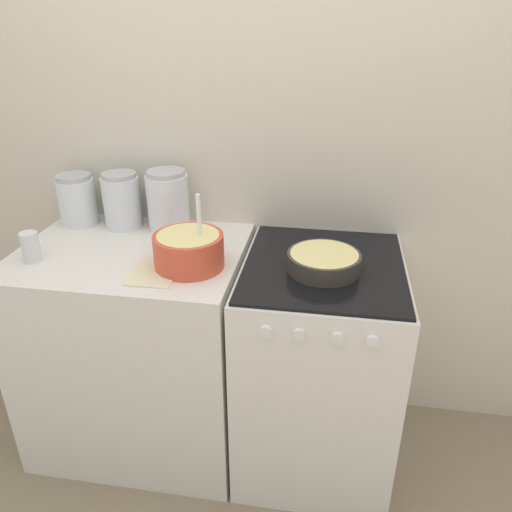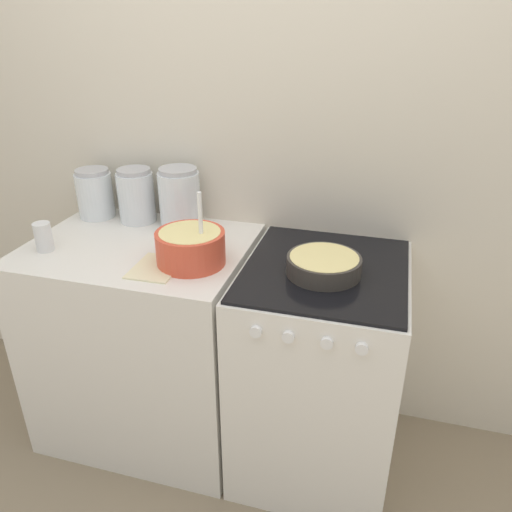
{
  "view_description": "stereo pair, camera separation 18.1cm",
  "coord_description": "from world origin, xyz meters",
  "px_view_note": "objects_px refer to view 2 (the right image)",
  "views": [
    {
      "loc": [
        0.34,
        -1.34,
        1.78
      ],
      "look_at": [
        0.08,
        0.27,
        0.98
      ],
      "focal_mm": 35.0,
      "sensor_mm": 36.0,
      "label": 1
    },
    {
      "loc": [
        0.51,
        -1.3,
        1.78
      ],
      "look_at": [
        0.08,
        0.27,
        0.98
      ],
      "focal_mm": 35.0,
      "sensor_mm": 36.0,
      "label": 2
    }
  ],
  "objects_px": {
    "baking_pan": "(324,265)",
    "storage_jar_middle": "(137,199)",
    "mixing_bowl": "(191,245)",
    "stove": "(319,369)",
    "tin_can": "(43,237)",
    "storage_jar_left": "(95,197)",
    "storage_jar_right": "(180,201)"
  },
  "relations": [
    {
      "from": "baking_pan",
      "to": "storage_jar_middle",
      "type": "relative_size",
      "value": 1.11
    },
    {
      "from": "mixing_bowl",
      "to": "baking_pan",
      "type": "xyz_separation_m",
      "value": [
        0.49,
        0.05,
        -0.04
      ]
    },
    {
      "from": "stove",
      "to": "storage_jar_middle",
      "type": "height_order",
      "value": "storage_jar_middle"
    },
    {
      "from": "storage_jar_middle",
      "to": "tin_can",
      "type": "distance_m",
      "value": 0.44
    },
    {
      "from": "storage_jar_left",
      "to": "tin_can",
      "type": "xyz_separation_m",
      "value": [
        0.0,
        -0.38,
        -0.04
      ]
    },
    {
      "from": "baking_pan",
      "to": "storage_jar_right",
      "type": "height_order",
      "value": "storage_jar_right"
    },
    {
      "from": "storage_jar_middle",
      "to": "storage_jar_right",
      "type": "bearing_deg",
      "value": 0.0
    },
    {
      "from": "storage_jar_left",
      "to": "storage_jar_middle",
      "type": "relative_size",
      "value": 0.92
    },
    {
      "from": "storage_jar_left",
      "to": "storage_jar_right",
      "type": "bearing_deg",
      "value": 0.0
    },
    {
      "from": "baking_pan",
      "to": "storage_jar_right",
      "type": "xyz_separation_m",
      "value": [
        -0.67,
        0.29,
        0.07
      ]
    },
    {
      "from": "baking_pan",
      "to": "storage_jar_right",
      "type": "relative_size",
      "value": 1.03
    },
    {
      "from": "baking_pan",
      "to": "storage_jar_left",
      "type": "relative_size",
      "value": 1.21
    },
    {
      "from": "mixing_bowl",
      "to": "baking_pan",
      "type": "relative_size",
      "value": 1.06
    },
    {
      "from": "storage_jar_middle",
      "to": "storage_jar_left",
      "type": "bearing_deg",
      "value": -180.0
    },
    {
      "from": "stove",
      "to": "storage_jar_left",
      "type": "distance_m",
      "value": 1.25
    },
    {
      "from": "stove",
      "to": "mixing_bowl",
      "type": "distance_m",
      "value": 0.74
    },
    {
      "from": "mixing_bowl",
      "to": "storage_jar_left",
      "type": "bearing_deg",
      "value": 151.01
    },
    {
      "from": "storage_jar_left",
      "to": "storage_jar_right",
      "type": "relative_size",
      "value": 0.85
    },
    {
      "from": "baking_pan",
      "to": "storage_jar_left",
      "type": "xyz_separation_m",
      "value": [
        -1.09,
        0.29,
        0.06
      ]
    },
    {
      "from": "baking_pan",
      "to": "tin_can",
      "type": "height_order",
      "value": "tin_can"
    },
    {
      "from": "mixing_bowl",
      "to": "storage_jar_right",
      "type": "distance_m",
      "value": 0.38
    },
    {
      "from": "baking_pan",
      "to": "storage_jar_right",
      "type": "distance_m",
      "value": 0.74
    },
    {
      "from": "stove",
      "to": "storage_jar_middle",
      "type": "relative_size",
      "value": 3.89
    },
    {
      "from": "storage_jar_left",
      "to": "tin_can",
      "type": "relative_size",
      "value": 1.93
    },
    {
      "from": "stove",
      "to": "storage_jar_middle",
      "type": "xyz_separation_m",
      "value": [
        -0.88,
        0.24,
        0.57
      ]
    },
    {
      "from": "storage_jar_left",
      "to": "storage_jar_right",
      "type": "distance_m",
      "value": 0.42
    },
    {
      "from": "storage_jar_right",
      "to": "tin_can",
      "type": "bearing_deg",
      "value": -137.2
    },
    {
      "from": "storage_jar_right",
      "to": "tin_can",
      "type": "distance_m",
      "value": 0.57
    },
    {
      "from": "mixing_bowl",
      "to": "storage_jar_middle",
      "type": "xyz_separation_m",
      "value": [
        -0.39,
        0.33,
        0.03
      ]
    },
    {
      "from": "mixing_bowl",
      "to": "storage_jar_left",
      "type": "relative_size",
      "value": 1.28
    },
    {
      "from": "mixing_bowl",
      "to": "tin_can",
      "type": "distance_m",
      "value": 0.6
    },
    {
      "from": "baking_pan",
      "to": "storage_jar_left",
      "type": "bearing_deg",
      "value": 165.3
    }
  ]
}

